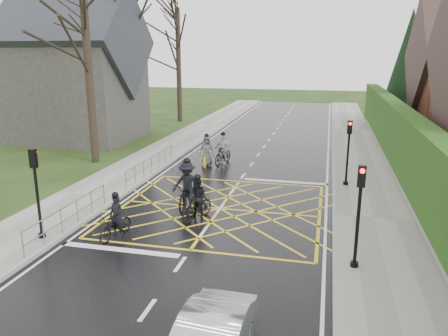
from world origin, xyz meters
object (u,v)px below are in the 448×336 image
at_px(cyclist_lead, 206,155).
at_px(cyclist_back, 197,203).
at_px(cyclist_rear, 116,223).
at_px(cyclist_mid, 187,189).
at_px(cyclist_front, 223,152).

bearing_deg(cyclist_lead, cyclist_back, -85.69).
height_order(cyclist_rear, cyclist_mid, cyclist_mid).
distance_m(cyclist_back, cyclist_front, 8.65).
xyz_separation_m(cyclist_rear, cyclist_front, (1.18, 10.81, 0.16)).
bearing_deg(cyclist_rear, cyclist_back, 55.67).
relative_size(cyclist_back, cyclist_front, 0.96).
relative_size(cyclist_mid, cyclist_lead, 1.11).
height_order(cyclist_rear, cyclist_back, cyclist_back).
bearing_deg(cyclist_mid, cyclist_front, 87.99).
relative_size(cyclist_back, cyclist_lead, 0.94).
bearing_deg(cyclist_rear, cyclist_lead, 98.79).
distance_m(cyclist_rear, cyclist_back, 3.18).
distance_m(cyclist_mid, cyclist_lead, 6.81).
bearing_deg(cyclist_front, cyclist_rear, -81.65).
bearing_deg(cyclist_back, cyclist_rear, -114.69).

